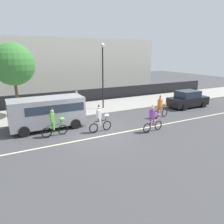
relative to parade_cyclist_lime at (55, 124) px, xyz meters
name	(u,v)px	position (x,y,z in m)	size (l,w,h in m)	color
ground_plane	(98,134)	(2.58, -0.96, -0.84)	(80.00, 80.00, 0.00)	#424244
road_centre_line	(101,136)	(2.58, -1.46, -0.84)	(36.00, 0.14, 0.01)	beige
sidewalk_curb	(69,111)	(2.58, 5.54, -0.77)	(60.00, 5.00, 0.15)	#9E9B93
fence_line	(60,98)	(2.58, 8.44, -0.14)	(40.00, 0.08, 1.40)	black
building_backdrop	(49,66)	(3.64, 17.04, 2.65)	(28.00, 8.00, 6.99)	beige
parade_cyclist_lime	(55,124)	(0.00, 0.00, 0.00)	(1.72, 0.50, 1.92)	black
parade_cyclist_zebra	(100,120)	(2.92, -0.62, 0.00)	(1.72, 0.50, 1.92)	black
parade_cyclist_purple	(153,120)	(6.07, -2.26, 0.00)	(1.72, 0.50, 1.92)	black
parade_cyclist_orange	(161,108)	(8.69, 0.09, 0.00)	(1.71, 0.51, 1.92)	black
parked_van_grey	(48,111)	(-0.01, 1.74, 0.44)	(5.00, 2.22, 2.18)	#99999E
parked_car_black	(188,99)	(13.46, 1.68, -0.06)	(4.10, 1.92, 1.64)	black
street_lamp_post	(103,67)	(5.73, 4.79, 3.15)	(0.36, 0.36, 5.86)	black
street_tree_near_lamp	(13,64)	(-1.60, 5.65, 3.47)	(3.31, 3.31, 5.83)	brown
pedestrian_onlooker	(77,99)	(3.54, 5.96, 0.17)	(0.32, 0.20, 1.62)	#33333D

